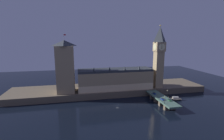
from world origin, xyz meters
The scene contains 15 objects.
ground_plane centered at (0.00, 0.00, 0.00)m, with size 400.00×400.00×0.00m, color black.
embankment centered at (0.00, 39.00, 3.36)m, with size 220.00×42.00×6.72m.
parliament_hall centered at (5.12, 31.50, 17.77)m, with size 81.04×22.33×26.60m.
clock_tower centered at (53.61, 25.97, 43.57)m, with size 11.05×11.16×69.58m.
victoria_tower centered at (-47.61, 30.22, 33.57)m, with size 17.79×17.79×59.49m.
bridge centered at (42.37, -5.00, 4.11)m, with size 11.86×46.00×6.19m.
car_northbound_lead centered at (39.76, 5.54, 6.92)m, with size 1.86×3.86×1.56m.
car_northbound_trail centered at (39.76, -10.89, 6.89)m, with size 2.07×4.46×1.50m.
car_southbound_lead centered at (44.97, -14.06, 6.82)m, with size 2.04×4.16×1.34m.
pedestrian_near_rail centered at (37.15, -18.69, 7.18)m, with size 0.38×0.38×1.86m.
pedestrian_mid_walk centered at (47.58, -8.16, 7.03)m, with size 0.38×0.38×1.59m.
pedestrian_far_rail centered at (37.15, 6.40, 7.05)m, with size 0.38×0.38×1.64m.
street_lamp_near centered at (36.75, -19.72, 10.46)m, with size 1.34×0.60×6.83m.
street_lamp_mid centered at (47.98, -5.00, 10.62)m, with size 1.34×0.60×7.10m.
boat_downstream centered at (60.80, 0.18, 1.30)m, with size 13.62×8.12×3.55m.
Camera 1 is at (-34.74, -139.27, 60.21)m, focal length 26.00 mm.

